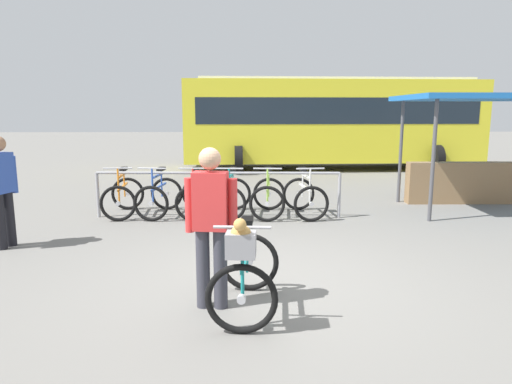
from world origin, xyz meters
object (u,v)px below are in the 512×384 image
object	(u,v)px
racked_bike_white	(305,197)
person_with_featured_bike	(211,221)
market_stall	(473,140)
racked_bike_lime	(268,197)
racked_bike_red	(196,197)
featured_bicycle	(245,268)
pedestrian_with_backpack	(0,185)
racked_bike_teal	(232,197)
racked_bike_blue	(159,196)
racked_bike_orange	(123,196)
bus_distant	(331,118)

from	to	relation	value
racked_bike_white	person_with_featured_bike	bearing A→B (deg)	-109.84
market_stall	racked_bike_lime	bearing A→B (deg)	-170.86
racked_bike_red	market_stall	distance (m)	5.78
featured_bicycle	person_with_featured_bike	world-z (taller)	person_with_featured_bike
racked_bike_white	pedestrian_with_backpack	size ratio (longest dim) A/B	0.71
racked_bike_white	featured_bicycle	world-z (taller)	featured_bicycle
racked_bike_red	racked_bike_teal	size ratio (longest dim) A/B	0.95
racked_bike_blue	pedestrian_with_backpack	size ratio (longest dim) A/B	0.71
pedestrian_with_backpack	featured_bicycle	bearing A→B (deg)	-33.98
featured_bicycle	racked_bike_orange	bearing A→B (deg)	117.53
racked_bike_lime	featured_bicycle	world-z (taller)	featured_bicycle
racked_bike_white	racked_bike_red	bearing A→B (deg)	177.81
bus_distant	person_with_featured_bike	bearing A→B (deg)	-106.28
racked_bike_lime	racked_bike_red	bearing A→B (deg)	177.81
racked_bike_red	pedestrian_with_backpack	xyz separation A→B (m)	(-2.59, -2.05, 0.57)
racked_bike_blue	person_with_featured_bike	size ratio (longest dim) A/B	0.71
featured_bicycle	bus_distant	world-z (taller)	bus_distant
featured_bicycle	market_stall	size ratio (longest dim) A/B	0.39
racked_bike_blue	featured_bicycle	xyz separation A→B (m)	(1.64, -4.46, 0.12)
pedestrian_with_backpack	market_stall	xyz separation A→B (m)	(8.24, 2.68, 0.46)
racked_bike_red	bus_distant	xyz separation A→B (m)	(3.97, 7.30, 1.37)
pedestrian_with_backpack	bus_distant	distance (m)	11.45
person_with_featured_bike	racked_bike_white	bearing A→B (deg)	70.16
pedestrian_with_backpack	bus_distant	world-z (taller)	bus_distant
racked_bike_red	racked_bike_white	xyz separation A→B (m)	(2.10, -0.08, 0.00)
racked_bike_red	bus_distant	size ratio (longest dim) A/B	0.11
racked_bike_orange	racked_bike_lime	size ratio (longest dim) A/B	0.99
racked_bike_lime	market_stall	bearing A→B (deg)	9.14
racked_bike_blue	featured_bicycle	bearing A→B (deg)	-69.82
racked_bike_teal	pedestrian_with_backpack	distance (m)	3.90
featured_bicycle	person_with_featured_bike	bearing A→B (deg)	148.69
bus_distant	racked_bike_white	bearing A→B (deg)	-104.23
market_stall	racked_bike_orange	bearing A→B (deg)	-175.32
racked_bike_white	person_with_featured_bike	world-z (taller)	person_with_featured_bike
pedestrian_with_backpack	market_stall	distance (m)	8.68
racked_bike_orange	racked_bike_blue	distance (m)	0.70
person_with_featured_bike	pedestrian_with_backpack	size ratio (longest dim) A/B	1.00
racked_bike_blue	featured_bicycle	distance (m)	4.75
racked_bike_red	person_with_featured_bike	xyz separation A→B (m)	(0.60, -4.23, 0.54)
racked_bike_red	racked_bike_orange	bearing A→B (deg)	177.81
featured_bicycle	person_with_featured_bike	distance (m)	0.58
racked_bike_orange	pedestrian_with_backpack	bearing A→B (deg)	-119.46
person_with_featured_bike	racked_bike_red	bearing A→B (deg)	98.12
racked_bike_white	market_stall	size ratio (longest dim) A/B	0.37
pedestrian_with_backpack	racked_bike_white	bearing A→B (deg)	22.82
racked_bike_blue	bus_distant	bearing A→B (deg)	57.30
pedestrian_with_backpack	racked_bike_blue	bearing A→B (deg)	47.75
racked_bike_red	racked_bike_teal	bearing A→B (deg)	-2.19
market_stall	racked_bike_teal	bearing A→B (deg)	-172.44
racked_bike_red	person_with_featured_bike	size ratio (longest dim) A/B	0.66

